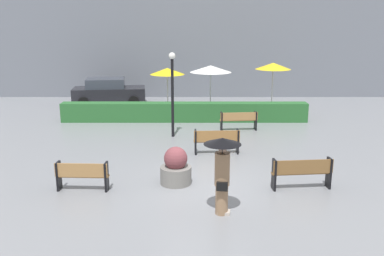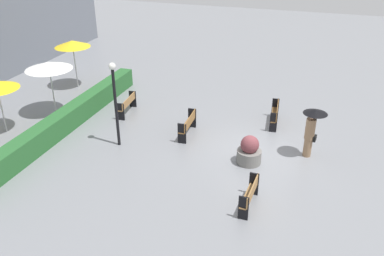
{
  "view_description": "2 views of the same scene",
  "coord_description": "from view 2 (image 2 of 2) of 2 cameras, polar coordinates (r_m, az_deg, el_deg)",
  "views": [
    {
      "loc": [
        -0.35,
        -11.9,
        4.74
      ],
      "look_at": [
        -0.33,
        3.24,
        0.95
      ],
      "focal_mm": 39.3,
      "sensor_mm": 36.0,
      "label": 1
    },
    {
      "loc": [
        -14.31,
        -2.12,
        8.39
      ],
      "look_at": [
        -0.36,
        2.57,
        0.86
      ],
      "focal_mm": 38.04,
      "sensor_mm": 36.0,
      "label": 2
    }
  ],
  "objects": [
    {
      "name": "ground_plane",
      "position": [
        16.72,
        8.8,
        -3.38
      ],
      "size": [
        60.0,
        60.0,
        0.0
      ],
      "primitive_type": "plane",
      "color": "gray"
    },
    {
      "name": "bench_near_right",
      "position": [
        18.95,
        11.61,
        2.08
      ],
      "size": [
        1.79,
        0.48,
        0.92
      ],
      "color": "brown",
      "rests_on": "ground"
    },
    {
      "name": "bench_mid_center",
      "position": [
        17.59,
        -0.55,
        0.59
      ],
      "size": [
        1.7,
        0.44,
        0.91
      ],
      "color": "olive",
      "rests_on": "ground"
    },
    {
      "name": "bench_back_row",
      "position": [
        19.89,
        -9.04,
        3.4
      ],
      "size": [
        1.71,
        0.5,
        0.85
      ],
      "color": "#9E7242",
      "rests_on": "ground"
    },
    {
      "name": "bench_near_left",
      "position": [
        13.45,
        8.14,
        -9.11
      ],
      "size": [
        1.53,
        0.39,
        0.85
      ],
      "color": "#9E7242",
      "rests_on": "ground"
    },
    {
      "name": "pedestrian_with_umbrella",
      "position": [
        16.32,
        16.43,
        0.15
      ],
      "size": [
        0.93,
        0.93,
        2.04
      ],
      "color": "#8C6B4C",
      "rests_on": "ground"
    },
    {
      "name": "planter_pot",
      "position": [
        15.76,
        8.04,
        -3.27
      ],
      "size": [
        0.95,
        0.95,
        1.15
      ],
      "color": "slate",
      "rests_on": "ground"
    },
    {
      "name": "lamp_post",
      "position": [
        16.4,
        -10.76,
        4.48
      ],
      "size": [
        0.28,
        0.28,
        3.57
      ],
      "color": "black",
      "rests_on": "ground"
    },
    {
      "name": "patio_umbrella_white",
      "position": [
        20.05,
        -19.47,
        8.24
      ],
      "size": [
        2.15,
        2.15,
        2.61
      ],
      "color": "silver",
      "rests_on": "ground"
    },
    {
      "name": "patio_umbrella_yellow_far",
      "position": [
        23.22,
        -16.43,
        11.25
      ],
      "size": [
        1.91,
        1.91,
        2.66
      ],
      "color": "silver",
      "rests_on": "ground"
    },
    {
      "name": "hedge_strip",
      "position": [
        18.91,
        -17.36,
        1.0
      ],
      "size": [
        12.08,
        0.7,
        0.93
      ],
      "primitive_type": "cube",
      "color": "#28602D",
      "rests_on": "ground"
    }
  ]
}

